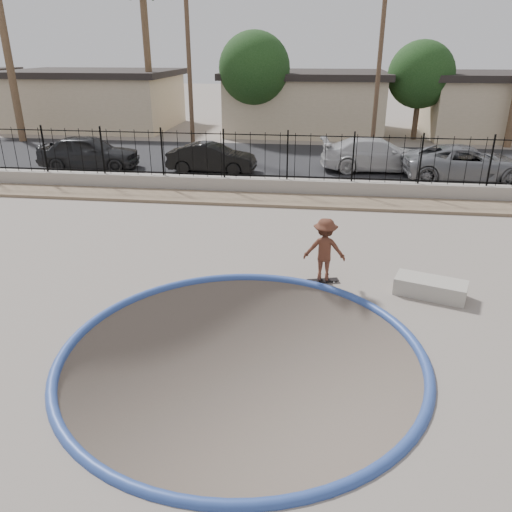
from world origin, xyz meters
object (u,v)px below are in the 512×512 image
at_px(concrete_ledge, 430,288).
at_px(car_c, 377,154).
at_px(car_a, 89,152).
at_px(car_d, 466,163).
at_px(skateboard, 323,280).
at_px(car_b, 212,158).
at_px(skater, 324,253).

relative_size(concrete_ledge, car_c, 0.31).
bearing_deg(concrete_ledge, car_a, 140.03).
bearing_deg(car_d, car_c, 66.26).
xyz_separation_m(skateboard, car_b, (-5.18, 11.03, 0.64)).
relative_size(car_a, car_b, 1.16).
bearing_deg(car_d, skater, 148.31).
xyz_separation_m(skateboard, car_c, (2.35, 12.41, 0.73)).
xyz_separation_m(concrete_ledge, car_d, (3.51, 11.40, 0.58)).
bearing_deg(car_a, car_c, -87.93).
bearing_deg(car_c, car_a, 90.18).
distance_m(car_a, car_d, 17.11).
bearing_deg(car_a, concrete_ledge, -133.77).
relative_size(skateboard, car_c, 0.16).
relative_size(car_c, car_d, 0.96).
distance_m(skater, concrete_ledge, 2.60).
height_order(skater, concrete_ledge, skater).
xyz_separation_m(skater, car_d, (6.01, 11.03, -0.00)).
relative_size(skateboard, car_b, 0.20).
bearing_deg(car_d, concrete_ledge, 159.80).
height_order(skateboard, car_a, car_a).
bearing_deg(skateboard, car_a, 120.05).
distance_m(skater, car_c, 12.63).
distance_m(concrete_ledge, car_c, 12.80).
distance_m(car_b, car_d, 11.19).
bearing_deg(car_d, skateboard, 148.31).
bearing_deg(skateboard, car_b, 100.03).
bearing_deg(car_c, concrete_ledge, 175.03).
height_order(concrete_ledge, car_a, car_a).
relative_size(skater, car_a, 0.34).
distance_m(skateboard, concrete_ledge, 2.54).
height_order(skateboard, car_c, car_c).
height_order(skater, skateboard, skater).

